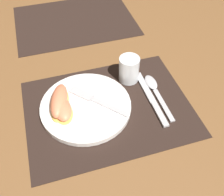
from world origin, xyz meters
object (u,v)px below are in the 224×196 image
plate (86,106)px  fork (94,100)px  spoon (154,88)px  citrus_wedge_1 (62,109)px  juice_glass (129,70)px  knife (152,99)px  citrus_wedge_0 (59,101)px

plate → fork: 0.03m
spoon → fork: bearing=-178.5°
fork → spoon: bearing=1.5°
plate → fork: size_ratio=1.64×
citrus_wedge_1 → juice_glass: bearing=21.2°
knife → fork: bearing=168.6°
spoon → plate: bearing=-176.4°
juice_glass → knife: size_ratio=0.37×
plate → citrus_wedge_1: bearing=-173.4°
spoon → citrus_wedge_1: bearing=-175.7°
plate → fork: fork is taller
spoon → citrus_wedge_0: 0.29m
spoon → citrus_wedge_1: (-0.29, -0.02, 0.03)m
knife → fork: 0.17m
plate → citrus_wedge_1: citrus_wedge_1 is taller
spoon → fork: (-0.19, -0.01, 0.01)m
juice_glass → spoon: (0.06, -0.07, -0.03)m
fork → juice_glass: bearing=28.6°
plate → citrus_wedge_0: size_ratio=1.92×
juice_glass → spoon: 0.10m
plate → juice_glass: bearing=26.8°
knife → fork: size_ratio=1.41×
spoon → citrus_wedge_1: 0.29m
plate → knife: 0.20m
plate → citrus_wedge_1: 0.07m
knife → citrus_wedge_1: (-0.26, 0.02, 0.03)m
fork → citrus_wedge_0: size_ratio=1.17×
juice_glass → citrus_wedge_0: juice_glass is taller
plate → juice_glass: 0.18m
fork → citrus_wedge_0: bearing=174.7°
juice_glass → citrus_wedge_1: bearing=-158.8°
fork → plate: bearing=-162.3°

